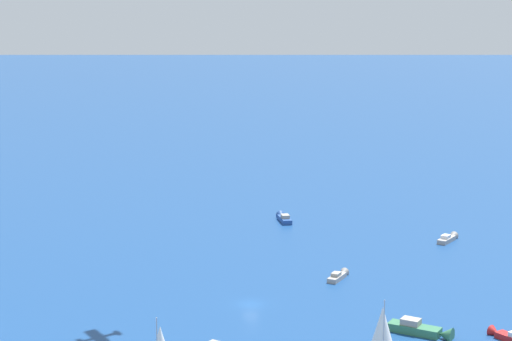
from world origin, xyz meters
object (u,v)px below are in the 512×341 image
Objects in this scene: motorboat_near_centre at (339,276)px; motorboat_ahead at (423,330)px; motorboat_inshore at (508,337)px; motorboat_trailing at (284,218)px; motorboat_outer_ring_a at (448,238)px.

motorboat_ahead is (22.47, 21.02, 0.26)m from motorboat_near_centre.
motorboat_near_centre is 0.95× the size of motorboat_inshore.
motorboat_trailing is at bearing -142.10° from motorboat_ahead.
motorboat_inshore is 0.89× the size of motorboat_trailing.
motorboat_ahead is 1.34× the size of motorboat_outer_ring_a.
motorboat_trailing is 0.79× the size of motorboat_ahead.
motorboat_ahead is 58.46m from motorboat_outer_ring_a.
motorboat_near_centre is at bearing -120.36° from motorboat_inshore.
motorboat_near_centre is 46.79m from motorboat_trailing.
motorboat_ahead is (2.96, -12.31, 0.21)m from motorboat_inshore.
motorboat_near_centre is 37.78m from motorboat_outer_ring_a.
motorboat_trailing is at bearing -134.15° from motorboat_inshore.
motorboat_trailing reaches higher than motorboat_inshore.
motorboat_ahead reaches higher than motorboat_outer_ring_a.
motorboat_inshore is at bearing 45.85° from motorboat_trailing.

